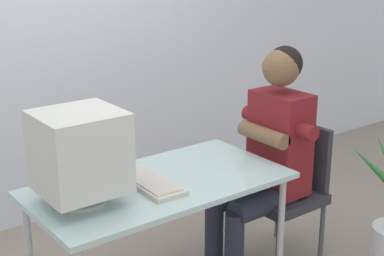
# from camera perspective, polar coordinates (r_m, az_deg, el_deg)

# --- Properties ---
(wall_back) EXTENTS (8.00, 0.10, 3.00)m
(wall_back) POSITION_cam_1_polar(r_m,az_deg,el_deg) (4.14, -11.01, 12.03)
(wall_back) COLOR silver
(wall_back) RESTS_ON ground_plane
(desk) EXTENTS (1.34, 0.70, 0.72)m
(desk) POSITION_cam_1_polar(r_m,az_deg,el_deg) (3.01, -3.20, -6.29)
(desk) COLOR #B7B7BC
(desk) RESTS_ON ground_plane
(crt_monitor) EXTENTS (0.39, 0.36, 0.45)m
(crt_monitor) POSITION_cam_1_polar(r_m,az_deg,el_deg) (2.70, -10.91, -2.39)
(crt_monitor) COLOR silver
(crt_monitor) RESTS_ON desk
(keyboard) EXTENTS (0.19, 0.46, 0.03)m
(keyboard) POSITION_cam_1_polar(r_m,az_deg,el_deg) (2.95, -4.26, -5.32)
(keyboard) COLOR beige
(keyboard) RESTS_ON desk
(office_chair) EXTENTS (0.44, 0.44, 0.84)m
(office_chair) POSITION_cam_1_polar(r_m,az_deg,el_deg) (3.62, 9.40, -5.55)
(office_chair) COLOR #4C4C51
(office_chair) RESTS_ON ground_plane
(person_seated) EXTENTS (0.71, 0.54, 1.34)m
(person_seated) POSITION_cam_1_polar(r_m,az_deg,el_deg) (3.40, 7.44, -2.39)
(person_seated) COLOR maroon
(person_seated) RESTS_ON ground_plane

